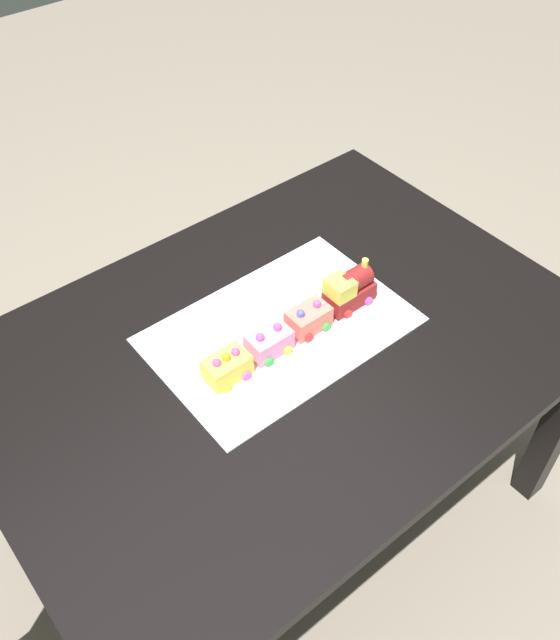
{
  "coord_description": "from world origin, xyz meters",
  "views": [
    {
      "loc": [
        0.68,
        0.83,
        1.94
      ],
      "look_at": [
        -0.03,
        -0.04,
        0.77
      ],
      "focal_mm": 38.89,
      "sensor_mm": 36.0,
      "label": 1
    }
  ],
  "objects": [
    {
      "name": "dining_table",
      "position": [
        0.0,
        0.0,
        0.63
      ],
      "size": [
        1.4,
        1.0,
        0.74
      ],
      "color": "black",
      "rests_on": "ground"
    },
    {
      "name": "cake_board",
      "position": [
        -0.03,
        -0.04,
        0.74
      ],
      "size": [
        0.6,
        0.4,
        0.0
      ],
      "primitive_type": "cube",
      "color": "silver",
      "rests_on": "dining_table"
    },
    {
      "name": "cake_car_hopper_lemon",
      "position": [
        0.15,
        -0.0,
        0.77
      ],
      "size": [
        0.1,
        0.08,
        0.07
      ],
      "color": "#F4E04C",
      "rests_on": "cake_board"
    },
    {
      "name": "cake_car_flatbed_coral",
      "position": [
        -0.08,
        -0.0,
        0.77
      ],
      "size": [
        0.1,
        0.08,
        0.07
      ],
      "color": "#F27260",
      "rests_on": "cake_board"
    },
    {
      "name": "cake_locomotive",
      "position": [
        -0.21,
        -0.0,
        0.79
      ],
      "size": [
        0.14,
        0.08,
        0.12
      ],
      "color": "maroon",
      "rests_on": "cake_board"
    },
    {
      "name": "cake_car_gondola_bubblegum",
      "position": [
        0.04,
        -0.0,
        0.77
      ],
      "size": [
        0.1,
        0.08,
        0.07
      ],
      "color": "pink",
      "rests_on": "cake_board"
    },
    {
      "name": "ground_plane",
      "position": [
        0.0,
        0.0,
        0.0
      ],
      "size": [
        8.0,
        8.0,
        0.0
      ],
      "primitive_type": "plane",
      "color": "gray"
    }
  ]
}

